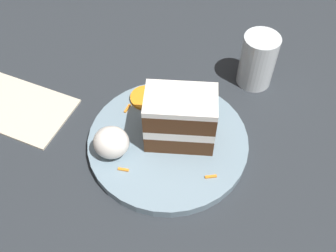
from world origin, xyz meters
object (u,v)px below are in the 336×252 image
Objects in this scene: orange_garnish at (146,98)px; drinking_glass at (257,63)px; plate at (168,142)px; menu_card at (0,101)px; cake_slice at (180,118)px; cream_dollop at (111,143)px.

drinking_glass is at bearing 15.45° from orange_garnish.
plate is at bearing -67.73° from orange_garnish.
menu_card is at bearing 176.44° from orange_garnish.
cake_slice is 0.12m from cream_dollop.
cream_dollop is at bearing -164.45° from plate.
plate is 0.10m from orange_garnish.
orange_garnish is at bearing 112.27° from plate.
plate is 4.71× the size of cream_dollop.
cream_dollop is at bearing -114.45° from orange_garnish.
plate is 0.10m from cream_dollop.
menu_card is at bearing -175.17° from drinking_glass.
plate is at bearing 95.92° from menu_card.
plate reaches higher than menu_card.
cake_slice reaches higher than drinking_glass.
cake_slice reaches higher than plate.
menu_card is at bearing 78.39° from cake_slice.
cream_dollop is 0.31m from drinking_glass.
plate is 0.23m from drinking_glass.
drinking_glass reaches higher than cream_dollop.
cake_slice is 0.43× the size of menu_card.
cream_dollop is 0.13m from orange_garnish.
cream_dollop is 0.55× the size of drinking_glass.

